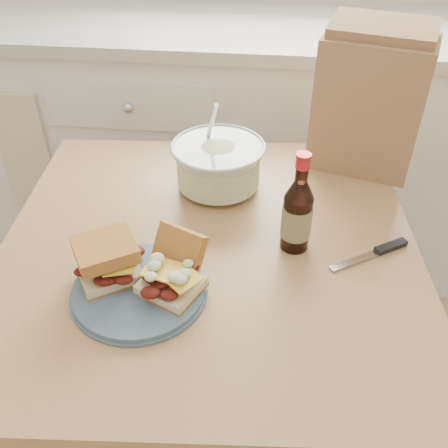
# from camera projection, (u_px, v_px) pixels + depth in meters

# --- Properties ---
(cabinet_run) EXTENTS (2.50, 0.64, 0.94)m
(cabinet_run) POSITION_uv_depth(u_px,v_px,m) (281.00, 145.00, 1.97)
(cabinet_run) COLOR white
(cabinet_run) RESTS_ON ground
(dining_table) EXTENTS (0.97, 0.97, 0.75)m
(dining_table) POSITION_uv_depth(u_px,v_px,m) (210.00, 280.00, 1.14)
(dining_table) COLOR #B27D54
(dining_table) RESTS_ON ground
(plate) EXTENTS (0.25, 0.25, 0.02)m
(plate) POSITION_uv_depth(u_px,v_px,m) (139.00, 290.00, 0.96)
(plate) COLOR #476073
(plate) RESTS_ON dining_table
(sandwich_left) EXTENTS (0.15, 0.14, 0.08)m
(sandwich_left) POSITION_uv_depth(u_px,v_px,m) (107.00, 259.00, 0.95)
(sandwich_left) COLOR beige
(sandwich_left) RESTS_ON plate
(sandwich_right) EXTENTS (0.14, 0.18, 0.09)m
(sandwich_right) POSITION_uv_depth(u_px,v_px,m) (173.00, 270.00, 0.94)
(sandwich_right) COLOR beige
(sandwich_right) RESTS_ON plate
(coleslaw_bowl) EXTENTS (0.23, 0.23, 0.23)m
(coleslaw_bowl) POSITION_uv_depth(u_px,v_px,m) (218.00, 167.00, 1.21)
(coleslaw_bowl) COLOR silver
(coleslaw_bowl) RESTS_ON dining_table
(beer_bottle) EXTENTS (0.06, 0.06, 0.23)m
(beer_bottle) POSITION_uv_depth(u_px,v_px,m) (297.00, 214.00, 1.02)
(beer_bottle) COLOR black
(beer_bottle) RESTS_ON dining_table
(knife) EXTENTS (0.17, 0.12, 0.01)m
(knife) POSITION_uv_depth(u_px,v_px,m) (382.00, 250.00, 1.05)
(knife) COLOR silver
(knife) RESTS_ON dining_table
(paper_bag) EXTENTS (0.29, 0.23, 0.33)m
(paper_bag) POSITION_uv_depth(u_px,v_px,m) (369.00, 104.00, 1.24)
(paper_bag) COLOR #906445
(paper_bag) RESTS_ON dining_table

